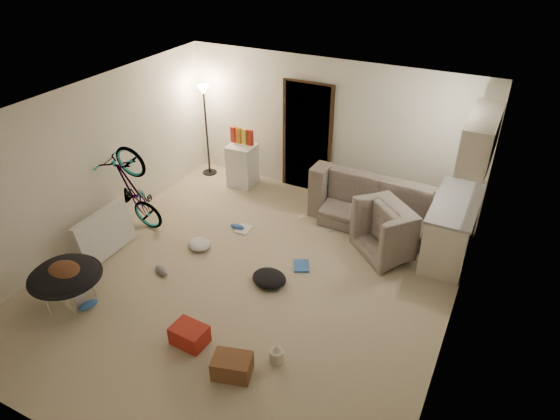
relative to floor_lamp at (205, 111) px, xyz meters
The scene contains 36 objects.
floor 3.81m from the floor_lamp, 47.83° to the right, with size 5.50×6.00×0.02m, color #BBAE90.
ceiling 3.77m from the floor_lamp, 47.83° to the right, with size 5.50×6.00×0.02m, color white.
wall_back 2.43m from the floor_lamp, ahead, with size 5.50×0.02×2.50m, color white.
wall_front 6.15m from the floor_lamp, 67.02° to the right, with size 5.50×0.02×2.50m, color white.
wall_left 2.67m from the floor_lamp, 97.74° to the right, with size 0.02×6.00×2.50m, color white.
wall_right 5.80m from the floor_lamp, 27.18° to the right, with size 0.02×6.00×2.50m, color white.
doorway 2.05m from the floor_lamp, ahead, with size 0.85×0.10×2.04m, color black.
door_trim 2.04m from the floor_lamp, ahead, with size 0.97×0.04×2.10m, color #382313.
floor_lamp is the anchor object (origin of this frame).
kitchen_counter 4.95m from the floor_lamp, ahead, with size 0.60×1.50×0.88m, color beige.
counter_top 4.89m from the floor_lamp, ahead, with size 0.64×1.54×0.04m, color gray.
kitchen_uppers 5.04m from the floor_lamp, ahead, with size 0.38×1.40×0.65m, color beige.
sofa 3.75m from the floor_lamp, ahead, with size 2.31×0.90×0.68m, color #353C35.
armchair 4.36m from the floor_lamp, 12.48° to the right, with size 0.97×0.84×0.63m, color #353C35.
bicycle 2.43m from the floor_lamp, 87.47° to the right, with size 0.56×1.60×0.84m, color black.
book_asset 4.43m from the floor_lamp, 81.28° to the right, with size 0.15×0.20×0.02m, color #A62519.
mini_fridge 1.24m from the floor_lamp, ahead, with size 0.48×0.48×0.81m, color white.
snack_box_0 0.75m from the floor_lamp, ahead, with size 0.10×0.07×0.30m, color #A62519.
snack_box_1 0.86m from the floor_lamp, ahead, with size 0.10×0.07×0.30m, color #BE6817.
snack_box_2 0.97m from the floor_lamp, ahead, with size 0.10×0.07×0.30m, color gold.
snack_box_3 1.08m from the floor_lamp, ahead, with size 0.10×0.07×0.30m, color #A62519.
saucer_chair 4.28m from the floor_lamp, 82.59° to the right, with size 0.95×0.95×0.67m.
hoodie 4.28m from the floor_lamp, 81.96° to the right, with size 0.48×0.40×0.22m, color brown.
sofa_drape 2.78m from the floor_lamp, ahead, with size 0.56×0.46×0.28m, color black.
tv_box 3.16m from the floor_lamp, 88.10° to the right, with size 0.13×1.05×0.69m, color silver.
drink_case_a 5.33m from the floor_lamp, 53.59° to the right, with size 0.44×0.31×0.25m, color brown.
drink_case_b 4.80m from the floor_lamp, 59.41° to the right, with size 0.43×0.31×0.25m, color #A62519.
juicer 5.27m from the floor_lamp, 47.66° to the right, with size 0.17×0.17×0.25m.
newspaper 3.22m from the floor_lamp, 11.59° to the right, with size 0.44×0.57×0.01m, color #B8B3AA.
book_blue 3.79m from the floor_lamp, 34.00° to the right, with size 0.22×0.30×0.03m, color #3364B9.
book_white 2.60m from the floor_lamp, 42.22° to the right, with size 0.22×0.29×0.03m, color silver.
shoe_0 2.54m from the floor_lamp, 44.50° to the right, with size 0.26×0.10×0.09m, color #3364B9.
shoe_2 4.36m from the floor_lamp, 79.22° to the right, with size 0.27×0.11×0.10m, color #3364B9.
shoe_3 3.52m from the floor_lamp, 68.83° to the right, with size 0.28×0.11×0.10m, color slate.
clothes_lump_a 3.91m from the floor_lamp, 43.30° to the right, with size 0.51×0.44×0.16m, color black.
clothes_lump_c 2.90m from the floor_lamp, 60.03° to the right, with size 0.40×0.34×0.12m, color silver.
Camera 1 is at (2.95, -4.82, 4.58)m, focal length 32.00 mm.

